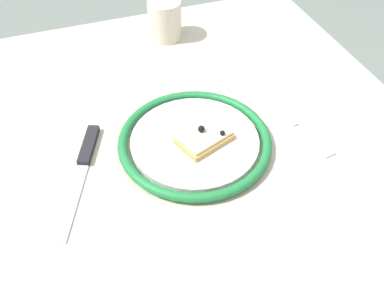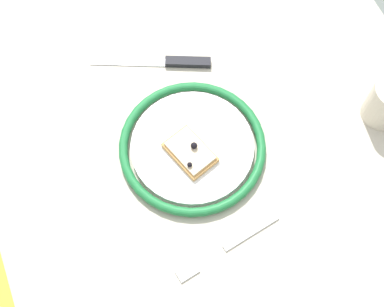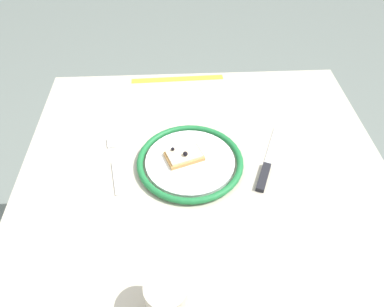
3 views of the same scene
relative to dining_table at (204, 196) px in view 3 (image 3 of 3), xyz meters
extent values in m
plane|color=slate|center=(0.00, 0.00, -0.66)|extent=(6.00, 6.00, 0.00)
cube|color=#BCB29E|center=(0.00, 0.00, 0.07)|extent=(0.92, 0.90, 0.04)
cylinder|color=#4C4742|center=(-0.40, 0.39, -0.30)|extent=(0.05, 0.05, 0.71)
cylinder|color=#4C4742|center=(0.40, 0.39, -0.30)|extent=(0.05, 0.05, 0.71)
cylinder|color=white|center=(-0.04, 0.03, 0.10)|extent=(0.23, 0.23, 0.02)
torus|color=#1E7238|center=(-0.04, 0.03, 0.10)|extent=(0.27, 0.27, 0.02)
cube|color=tan|center=(-0.05, 0.04, 0.11)|extent=(0.11, 0.09, 0.01)
cube|color=beige|center=(-0.05, 0.04, 0.12)|extent=(0.09, 0.08, 0.01)
sphere|color=black|center=(-0.05, 0.03, 0.13)|extent=(0.01, 0.01, 0.01)
sphere|color=black|center=(-0.08, 0.05, 0.13)|extent=(0.01, 0.01, 0.01)
cube|color=silver|center=(0.19, 0.09, 0.09)|extent=(0.07, 0.15, 0.00)
cube|color=black|center=(0.14, -0.02, 0.10)|extent=(0.05, 0.09, 0.01)
cube|color=silver|center=(-0.22, -0.01, 0.09)|extent=(0.03, 0.11, 0.00)
cube|color=silver|center=(-0.24, 0.12, 0.09)|extent=(0.03, 0.04, 0.00)
cylinder|color=beige|center=(-0.09, -0.33, 0.14)|extent=(0.08, 0.08, 0.09)
cube|color=yellow|center=(-0.06, 0.42, 0.09)|extent=(0.30, 0.03, 0.00)
camera|label=1|loc=(0.15, 0.53, 0.62)|focal=39.57mm
camera|label=2|loc=(-0.40, 0.17, 0.94)|focal=47.40mm
camera|label=3|loc=(-0.06, -0.60, 0.76)|focal=34.00mm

